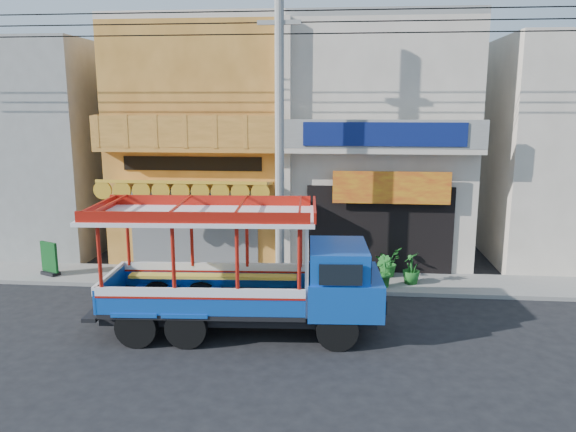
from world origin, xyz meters
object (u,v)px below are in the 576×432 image
Objects in this scene: potted_plant_a at (388,262)px; potted_plant_b at (383,271)px; songthaew_truck at (260,272)px; potted_plant_c at (411,268)px; green_sign at (50,261)px; utility_pole at (285,118)px.

potted_plant_b is (-0.22, -1.04, 0.01)m from potted_plant_a.
songthaew_truck is 7.22× the size of potted_plant_c.
green_sign is at bearing 60.81° from potted_plant_b.
potted_plant_b is (10.40, -0.16, 0.02)m from green_sign.
songthaew_truck reaches higher than potted_plant_a.
potted_plant_c is (0.85, 0.35, 0.02)m from potted_plant_b.
potted_plant_c reaches higher than potted_plant_a.
utility_pole reaches higher than potted_plant_b.
potted_plant_b is at bearing 47.40° from songthaew_truck.
songthaew_truck is (-0.28, -3.24, -3.50)m from utility_pole.
utility_pole is 29.21× the size of potted_plant_c.
utility_pole is 4.04× the size of songthaew_truck.
green_sign reaches higher than potted_plant_b.
green_sign reaches higher than potted_plant_a.
songthaew_truck is at bearing -24.14° from potted_plant_c.
potted_plant_b is 0.92m from potted_plant_c.
songthaew_truck is 5.63m from potted_plant_c.
utility_pole is 8.73m from green_sign.
potted_plant_c is at bearing -95.81° from potted_plant_b.
green_sign is 10.65m from potted_plant_a.
green_sign is at bearing 177.08° from utility_pole.
songthaew_truck reaches higher than potted_plant_c.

